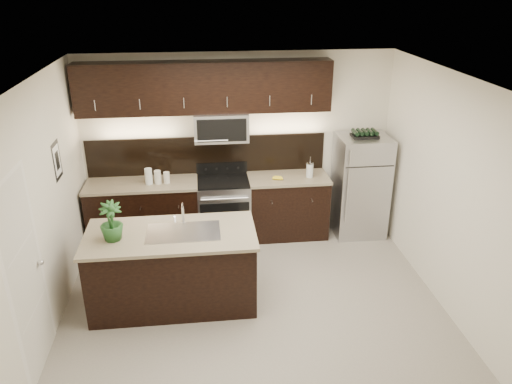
% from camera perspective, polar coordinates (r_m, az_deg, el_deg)
% --- Properties ---
extents(ground, '(4.50, 4.50, 0.00)m').
position_cam_1_polar(ground, '(6.23, -0.34, -12.39)').
color(ground, gray).
rests_on(ground, ground).
extents(room_walls, '(4.52, 4.02, 2.71)m').
position_cam_1_polar(room_walls, '(5.37, -1.52, 2.12)').
color(room_walls, silver).
rests_on(room_walls, ground).
extents(counter_run, '(3.51, 0.65, 0.94)m').
position_cam_1_polar(counter_run, '(7.42, -5.29, -1.98)').
color(counter_run, black).
rests_on(counter_run, ground).
extents(upper_fixtures, '(3.49, 0.40, 1.66)m').
position_cam_1_polar(upper_fixtures, '(7.02, -5.62, 10.96)').
color(upper_fixtures, black).
rests_on(upper_fixtures, counter_run).
extents(island, '(1.96, 0.96, 0.94)m').
position_cam_1_polar(island, '(6.05, -9.47, -8.56)').
color(island, black).
rests_on(island, ground).
extents(sink_faucet, '(0.84, 0.50, 0.28)m').
position_cam_1_polar(sink_faucet, '(5.81, -8.30, -4.40)').
color(sink_faucet, silver).
rests_on(sink_faucet, island).
extents(refrigerator, '(0.74, 0.67, 1.53)m').
position_cam_1_polar(refrigerator, '(7.61, 11.81, 0.71)').
color(refrigerator, '#B2B2B7').
rests_on(refrigerator, ground).
extents(wine_rack, '(0.38, 0.23, 0.09)m').
position_cam_1_polar(wine_rack, '(7.34, 12.33, 6.53)').
color(wine_rack, black).
rests_on(wine_rack, refrigerator).
extents(plant, '(0.32, 0.32, 0.45)m').
position_cam_1_polar(plant, '(5.72, -16.23, -3.25)').
color(plant, '#204C1E').
rests_on(plant, island).
extents(canisters, '(0.34, 0.11, 0.23)m').
position_cam_1_polar(canisters, '(7.18, -11.42, 1.71)').
color(canisters, silver).
rests_on(canisters, counter_run).
extents(french_press, '(0.11, 0.11, 0.31)m').
position_cam_1_polar(french_press, '(7.31, 6.17, 2.56)').
color(french_press, silver).
rests_on(french_press, counter_run).
extents(bananas, '(0.19, 0.16, 0.05)m').
position_cam_1_polar(bananas, '(7.22, 2.16, 1.66)').
color(bananas, yellow).
rests_on(bananas, counter_run).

